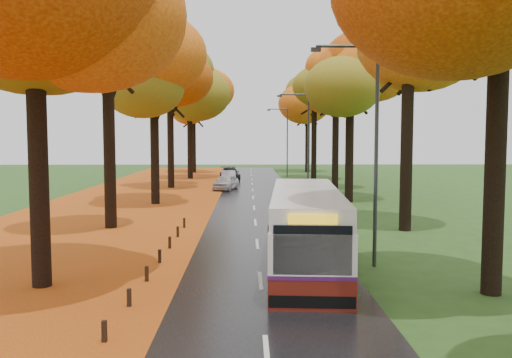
{
  "coord_description": "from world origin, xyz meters",
  "views": [
    {
      "loc": [
        -0.4,
        -11.34,
        4.72
      ],
      "look_at": [
        0.0,
        15.64,
        2.6
      ],
      "focal_mm": 38.0,
      "sensor_mm": 36.0,
      "label": 1
    }
  ],
  "objects_px": {
    "streetlamp_mid": "(305,137)",
    "car_dark": "(230,174)",
    "streetlamp_far": "(285,137)",
    "car_silver": "(228,177)",
    "bus": "(306,226)",
    "streetlamp_near": "(369,137)",
    "car_white": "(226,182)"
  },
  "relations": [
    {
      "from": "streetlamp_near",
      "to": "car_white",
      "type": "height_order",
      "value": "streetlamp_near"
    },
    {
      "from": "streetlamp_mid",
      "to": "car_dark",
      "type": "bearing_deg",
      "value": 110.93
    },
    {
      "from": "streetlamp_mid",
      "to": "bus",
      "type": "bearing_deg",
      "value": -95.86
    },
    {
      "from": "streetlamp_mid",
      "to": "car_dark",
      "type": "relative_size",
      "value": 1.68
    },
    {
      "from": "car_silver",
      "to": "streetlamp_far",
      "type": "bearing_deg",
      "value": 53.06
    },
    {
      "from": "streetlamp_mid",
      "to": "car_dark",
      "type": "height_order",
      "value": "streetlamp_mid"
    },
    {
      "from": "car_white",
      "to": "car_silver",
      "type": "relative_size",
      "value": 0.99
    },
    {
      "from": "car_silver",
      "to": "streetlamp_mid",
      "type": "bearing_deg",
      "value": -66.82
    },
    {
      "from": "streetlamp_far",
      "to": "car_silver",
      "type": "xyz_separation_m",
      "value": [
        -6.3,
        -9.67,
        -4.02
      ]
    },
    {
      "from": "streetlamp_mid",
      "to": "bus",
      "type": "relative_size",
      "value": 0.75
    },
    {
      "from": "streetlamp_mid",
      "to": "streetlamp_far",
      "type": "bearing_deg",
      "value": 90.0
    },
    {
      "from": "car_silver",
      "to": "car_white",
      "type": "bearing_deg",
      "value": -93.87
    },
    {
      "from": "streetlamp_near",
      "to": "bus",
      "type": "relative_size",
      "value": 0.75
    },
    {
      "from": "streetlamp_near",
      "to": "car_dark",
      "type": "relative_size",
      "value": 1.68
    },
    {
      "from": "streetlamp_far",
      "to": "car_white",
      "type": "bearing_deg",
      "value": -111.68
    },
    {
      "from": "streetlamp_mid",
      "to": "streetlamp_far",
      "type": "relative_size",
      "value": 1.0
    },
    {
      "from": "car_silver",
      "to": "streetlamp_near",
      "type": "bearing_deg",
      "value": -83.48
    },
    {
      "from": "streetlamp_near",
      "to": "car_dark",
      "type": "distance_m",
      "value": 39.18
    },
    {
      "from": "car_dark",
      "to": "car_silver",
      "type": "bearing_deg",
      "value": -97.1
    },
    {
      "from": "streetlamp_far",
      "to": "car_dark",
      "type": "height_order",
      "value": "streetlamp_far"
    },
    {
      "from": "bus",
      "to": "car_silver",
      "type": "height_order",
      "value": "bus"
    },
    {
      "from": "streetlamp_near",
      "to": "car_dark",
      "type": "xyz_separation_m",
      "value": [
        -6.3,
        38.47,
        -3.98
      ]
    },
    {
      "from": "bus",
      "to": "car_dark",
      "type": "height_order",
      "value": "bus"
    },
    {
      "from": "bus",
      "to": "car_silver",
      "type": "bearing_deg",
      "value": 100.87
    },
    {
      "from": "streetlamp_far",
      "to": "car_white",
      "type": "relative_size",
      "value": 2.06
    },
    {
      "from": "streetlamp_far",
      "to": "car_dark",
      "type": "xyz_separation_m",
      "value": [
        -6.3,
        -5.53,
        -3.98
      ]
    },
    {
      "from": "streetlamp_near",
      "to": "car_white",
      "type": "xyz_separation_m",
      "value": [
        -6.3,
        28.16,
        -4.01
      ]
    },
    {
      "from": "car_silver",
      "to": "car_dark",
      "type": "relative_size",
      "value": 0.83
    },
    {
      "from": "streetlamp_mid",
      "to": "car_silver",
      "type": "xyz_separation_m",
      "value": [
        -6.3,
        12.33,
        -4.02
      ]
    },
    {
      "from": "car_white",
      "to": "streetlamp_near",
      "type": "bearing_deg",
      "value": -63.11
    },
    {
      "from": "bus",
      "to": "car_white",
      "type": "bearing_deg",
      "value": 102.32
    },
    {
      "from": "streetlamp_mid",
      "to": "car_silver",
      "type": "distance_m",
      "value": 14.42
    }
  ]
}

